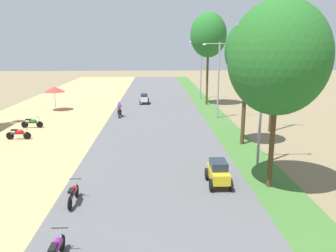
{
  "coord_description": "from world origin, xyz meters",
  "views": [
    {
      "loc": [
        -0.05,
        -3.92,
        6.75
      ],
      "look_at": [
        0.8,
        18.91,
        1.22
      ],
      "focal_mm": 35.42,
      "sensor_mm": 36.0,
      "label": 1
    }
  ],
  "objects": [
    {
      "name": "motorbike_ahead_fourth",
      "position": [
        -3.55,
        27.55,
        0.86
      ],
      "size": [
        0.54,
        1.8,
        1.66
      ],
      "color": "black",
      "rests_on": "road_strip"
    },
    {
      "name": "streetlamp_near",
      "position": [
        5.8,
        14.01,
        4.66
      ],
      "size": [
        3.16,
        0.2,
        8.01
      ],
      "color": "gray",
      "rests_on": "median_strip"
    },
    {
      "name": "median_tree_second",
      "position": [
        5.97,
        18.18,
        6.43
      ],
      "size": [
        2.95,
        2.95,
        8.31
      ],
      "color": "#4C351E",
      "rests_on": "median_strip"
    },
    {
      "name": "car_hatchback_white",
      "position": [
        -1.4,
        34.95,
        0.75
      ],
      "size": [
        1.04,
        2.0,
        1.23
      ],
      "color": "silver",
      "rests_on": "road_strip"
    },
    {
      "name": "median_tree_third",
      "position": [
        5.92,
        34.33,
        7.93
      ],
      "size": [
        4.07,
        4.07,
        10.39
      ],
      "color": "#4C351E",
      "rests_on": "median_strip"
    },
    {
      "name": "vendor_umbrella",
      "position": [
        -10.72,
        31.27,
        2.31
      ],
      "size": [
        2.2,
        2.2,
        2.52
      ],
      "color": "#99999E",
      "rests_on": "dirt_shoulder"
    },
    {
      "name": "motorbike_ahead_second",
      "position": [
        -3.21,
        5.4,
        0.57
      ],
      "size": [
        0.54,
        1.8,
        0.94
      ],
      "color": "black",
      "rests_on": "road_strip"
    },
    {
      "name": "median_tree_nearest",
      "position": [
        5.45,
        10.98,
        6.22
      ],
      "size": [
        4.54,
        4.54,
        8.76
      ],
      "color": "#4C351E",
      "rests_on": "median_strip"
    },
    {
      "name": "utility_pole_near",
      "position": [
        9.12,
        21.71,
        4.88
      ],
      "size": [
        1.8,
        0.2,
        9.37
      ],
      "color": "brown",
      "rests_on": "ground"
    },
    {
      "name": "motorbike_ahead_third",
      "position": [
        -3.67,
        9.5,
        0.57
      ],
      "size": [
        0.54,
        1.8,
        0.94
      ],
      "color": "black",
      "rests_on": "road_strip"
    },
    {
      "name": "parked_motorbike_fourth",
      "position": [
        -10.39,
        23.45,
        0.55
      ],
      "size": [
        1.8,
        0.54,
        0.94
      ],
      "color": "black",
      "rests_on": "dirt_shoulder"
    },
    {
      "name": "streetlamp_mid",
      "position": [
        5.8,
        26.81,
        4.16
      ],
      "size": [
        3.16,
        0.2,
        7.04
      ],
      "color": "gray",
      "rests_on": "median_strip"
    },
    {
      "name": "car_hatchback_yellow",
      "position": [
        2.98,
        11.21,
        0.75
      ],
      "size": [
        1.04,
        2.0,
        1.23
      ],
      "color": "gold",
      "rests_on": "road_strip"
    },
    {
      "name": "parked_motorbike_third",
      "position": [
        -10.1,
        19.89,
        0.55
      ],
      "size": [
        1.8,
        0.54,
        0.94
      ],
      "color": "black",
      "rests_on": "dirt_shoulder"
    },
    {
      "name": "streetlamp_far",
      "position": [
        5.8,
        38.87,
        4.36
      ],
      "size": [
        3.16,
        0.2,
        7.42
      ],
      "color": "gray",
      "rests_on": "median_strip"
    }
  ]
}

